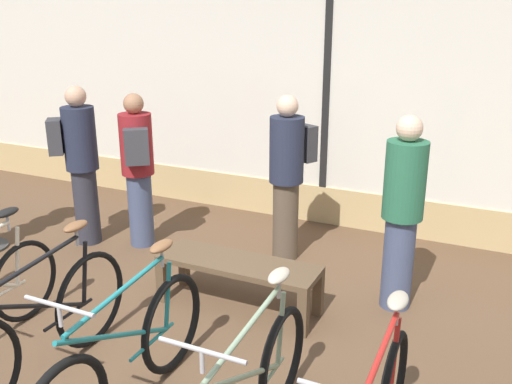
{
  "coord_description": "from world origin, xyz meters",
  "views": [
    {
      "loc": [
        1.99,
        -2.74,
        2.53
      ],
      "look_at": [
        0.0,
        1.51,
        0.95
      ],
      "focal_mm": 40.0,
      "sensor_mm": 36.0,
      "label": 1
    }
  ],
  "objects_px": {
    "bicycle_center": "(126,359)",
    "customer_near_rack": "(288,173)",
    "customer_near_bench": "(402,210)",
    "customer_by_window": "(80,161)",
    "display_bench": "(238,270)",
    "customer_mid_floor": "(138,166)",
    "bicycle_center_left": "(40,329)"
  },
  "relations": [
    {
      "from": "display_bench",
      "to": "customer_near_bench",
      "type": "distance_m",
      "value": 1.46
    },
    {
      "from": "bicycle_center_left",
      "to": "customer_mid_floor",
      "type": "xyz_separation_m",
      "value": [
        -0.77,
        2.22,
        0.48
      ]
    },
    {
      "from": "bicycle_center",
      "to": "customer_near_rack",
      "type": "distance_m",
      "value": 2.67
    },
    {
      "from": "customer_near_rack",
      "to": "customer_mid_floor",
      "type": "xyz_separation_m",
      "value": [
        -1.54,
        -0.38,
        -0.02
      ]
    },
    {
      "from": "customer_mid_floor",
      "to": "customer_by_window",
      "type": "bearing_deg",
      "value": -162.06
    },
    {
      "from": "bicycle_center",
      "to": "display_bench",
      "type": "xyz_separation_m",
      "value": [
        0.04,
        1.48,
        -0.03
      ]
    },
    {
      "from": "customer_by_window",
      "to": "customer_mid_floor",
      "type": "height_order",
      "value": "customer_by_window"
    },
    {
      "from": "customer_by_window",
      "to": "customer_near_bench",
      "type": "height_order",
      "value": "customer_by_window"
    },
    {
      "from": "display_bench",
      "to": "customer_mid_floor",
      "type": "bearing_deg",
      "value": 153.91
    },
    {
      "from": "customer_mid_floor",
      "to": "bicycle_center",
      "type": "bearing_deg",
      "value": -56.01
    },
    {
      "from": "customer_near_bench",
      "to": "customer_near_rack",
      "type": "bearing_deg",
      "value": 156.95
    },
    {
      "from": "customer_by_window",
      "to": "customer_mid_floor",
      "type": "bearing_deg",
      "value": 17.94
    },
    {
      "from": "customer_near_rack",
      "to": "customer_mid_floor",
      "type": "bearing_deg",
      "value": -166.25
    },
    {
      "from": "bicycle_center",
      "to": "customer_by_window",
      "type": "xyz_separation_m",
      "value": [
        -2.1,
        2.05,
        0.53
      ]
    },
    {
      "from": "customer_by_window",
      "to": "customer_near_rack",
      "type": "bearing_deg",
      "value": 14.94
    },
    {
      "from": "bicycle_center",
      "to": "customer_near_bench",
      "type": "bearing_deg",
      "value": 58.87
    },
    {
      "from": "customer_by_window",
      "to": "bicycle_center",
      "type": "bearing_deg",
      "value": -44.18
    },
    {
      "from": "display_bench",
      "to": "customer_near_rack",
      "type": "bearing_deg",
      "value": 90.85
    },
    {
      "from": "display_bench",
      "to": "customer_by_window",
      "type": "relative_size",
      "value": 0.82
    },
    {
      "from": "bicycle_center",
      "to": "display_bench",
      "type": "height_order",
      "value": "bicycle_center"
    },
    {
      "from": "customer_near_rack",
      "to": "customer_by_window",
      "type": "distance_m",
      "value": 2.21
    },
    {
      "from": "bicycle_center_left",
      "to": "bicycle_center",
      "type": "xyz_separation_m",
      "value": [
        0.74,
        -0.02,
        -0.02
      ]
    },
    {
      "from": "bicycle_center",
      "to": "customer_near_bench",
      "type": "xyz_separation_m",
      "value": [
        1.26,
        2.09,
        0.49
      ]
    },
    {
      "from": "bicycle_center_left",
      "to": "bicycle_center",
      "type": "relative_size",
      "value": 1.01
    },
    {
      "from": "display_bench",
      "to": "customer_near_rack",
      "type": "relative_size",
      "value": 0.83
    },
    {
      "from": "bicycle_center_left",
      "to": "bicycle_center",
      "type": "distance_m",
      "value": 0.74
    },
    {
      "from": "bicycle_center",
      "to": "customer_near_rack",
      "type": "relative_size",
      "value": 1.06
    },
    {
      "from": "bicycle_center",
      "to": "customer_by_window",
      "type": "height_order",
      "value": "customer_by_window"
    },
    {
      "from": "customer_near_rack",
      "to": "customer_near_bench",
      "type": "bearing_deg",
      "value": -23.05
    },
    {
      "from": "customer_near_rack",
      "to": "display_bench",
      "type": "bearing_deg",
      "value": -89.15
    },
    {
      "from": "customer_mid_floor",
      "to": "bicycle_center_left",
      "type": "bearing_deg",
      "value": -70.82
    },
    {
      "from": "bicycle_center_left",
      "to": "customer_near_bench",
      "type": "height_order",
      "value": "customer_near_bench"
    }
  ]
}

